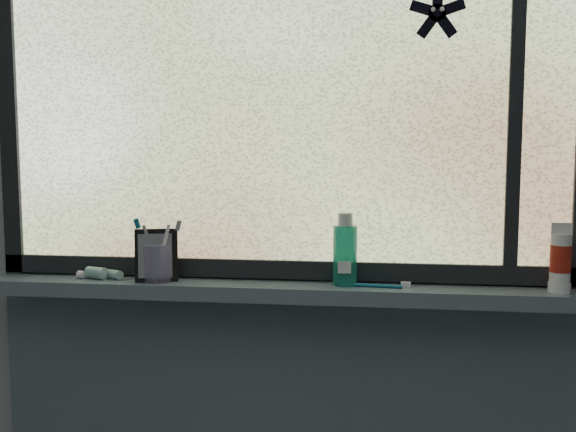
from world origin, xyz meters
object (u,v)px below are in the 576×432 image
(vanity_mirror, at_px, (156,255))
(cream_tube, at_px, (561,255))
(mouthwash_bottle, at_px, (345,249))
(toothbrush_cup, at_px, (158,263))

(vanity_mirror, distance_m, cream_tube, 1.04)
(mouthwash_bottle, bearing_deg, toothbrush_cup, -178.23)
(cream_tube, bearing_deg, toothbrush_cup, -179.92)
(vanity_mirror, height_order, cream_tube, cream_tube)
(mouthwash_bottle, bearing_deg, cream_tube, -1.51)
(vanity_mirror, bearing_deg, mouthwash_bottle, -14.24)
(mouthwash_bottle, distance_m, cream_tube, 0.54)
(vanity_mirror, height_order, toothbrush_cup, vanity_mirror)
(toothbrush_cup, bearing_deg, vanity_mirror, -159.07)
(vanity_mirror, bearing_deg, toothbrush_cup, 4.80)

